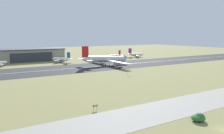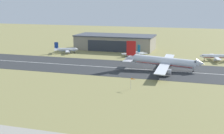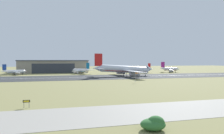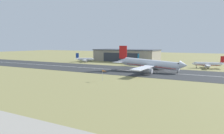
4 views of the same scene
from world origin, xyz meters
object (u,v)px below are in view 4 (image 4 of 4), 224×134
at_px(airplane_parked_east, 85,59).
at_px(airplane_parked_far_east, 208,64).
at_px(airplane_parked_west, 135,61).
at_px(windsock_pole, 104,71).
at_px(airplane_landing, 151,64).

relative_size(airplane_parked_east, airplane_parked_far_east, 0.85).
height_order(airplane_parked_west, airplane_parked_east, airplane_parked_west).
relative_size(airplane_parked_east, windsock_pole, 3.80).
distance_m(airplane_parked_east, windsock_pole, 108.27).
relative_size(airplane_parked_west, airplane_parked_east, 1.02).
bearing_deg(airplane_parked_far_east, airplane_landing, -127.10).
distance_m(airplane_parked_west, airplane_parked_east, 52.11).
height_order(airplane_parked_east, airplane_parked_far_east, airplane_parked_far_east).
height_order(airplane_parked_west, airplane_parked_far_east, airplane_parked_west).
xyz_separation_m(airplane_landing, windsock_pole, (-7.46, -43.68, -0.27)).
height_order(airplane_landing, airplane_parked_far_east, airplane_landing).
bearing_deg(airplane_parked_east, airplane_parked_west, -0.32).
relative_size(airplane_parked_west, airplane_parked_far_east, 0.86).
height_order(airplane_landing, windsock_pole, airplane_landing).
distance_m(airplane_parked_west, windsock_pole, 83.46).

